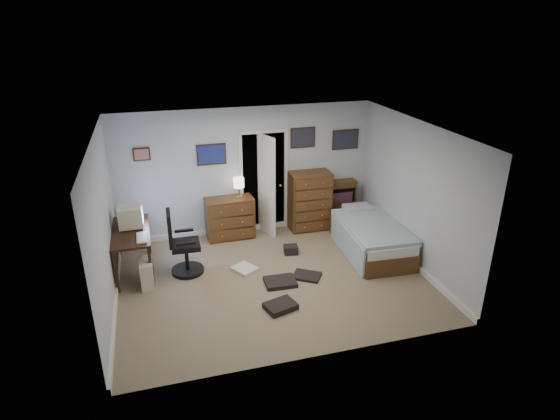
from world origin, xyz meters
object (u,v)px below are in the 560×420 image
at_px(office_chair, 182,250).
at_px(bed, 370,237).
at_px(computer_desk, 126,241).
at_px(low_dresser, 230,218).
at_px(tall_dresser, 310,201).

bearing_deg(office_chair, bed, -1.06).
relative_size(computer_desk, low_dresser, 1.46).
bearing_deg(tall_dresser, bed, -58.66).
height_order(computer_desk, tall_dresser, tall_dresser).
xyz_separation_m(low_dresser, bed, (2.37, -1.31, -0.11)).
bearing_deg(bed, computer_desk, 177.00).
bearing_deg(computer_desk, tall_dresser, 12.72).
bearing_deg(office_chair, tall_dresser, 24.69).
bearing_deg(office_chair, low_dresser, 50.31).
height_order(low_dresser, tall_dresser, tall_dresser).
distance_m(tall_dresser, bed, 1.51).
height_order(computer_desk, bed, computer_desk).
bearing_deg(low_dresser, tall_dresser, -3.53).
height_order(tall_dresser, bed, tall_dresser).
bearing_deg(low_dresser, computer_desk, -157.83).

